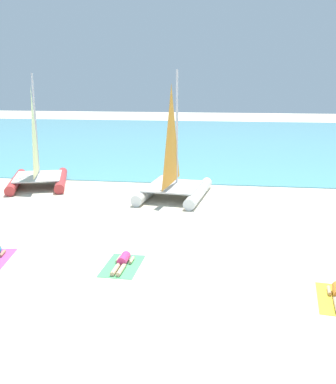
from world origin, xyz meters
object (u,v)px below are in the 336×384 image
towel_middle (122,266)px  sunbather_middle (123,261)px  sailboat_white (174,179)px  sailboat_red (38,170)px

towel_middle → sunbather_middle: bearing=88.5°
sunbather_middle → sailboat_white: bearing=88.2°
sailboat_red → towel_middle: (7.28, -10.14, -0.90)m
sailboat_white → towel_middle: bearing=-86.7°
sailboat_red → sunbather_middle: bearing=-72.8°
towel_middle → sunbather_middle: (0.00, 0.07, 0.13)m
towel_middle → sailboat_red: bearing=125.7°
sailboat_white → towel_middle: 8.87m
sailboat_red → towel_middle: bearing=-73.0°
sailboat_white → sunbather_middle: sailboat_white is taller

